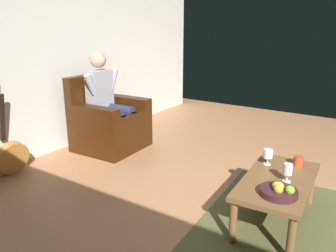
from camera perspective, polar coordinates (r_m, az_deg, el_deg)
ground_plane at (r=3.20m, az=19.09°, el=-14.77°), size 7.58×7.58×0.00m
wall_back at (r=4.50m, az=-20.63°, el=12.74°), size 6.72×0.06×2.76m
rug at (r=3.16m, az=17.49°, el=-14.97°), size 1.79×1.21×0.01m
armchair at (r=4.61m, az=-10.04°, el=0.42°), size 0.85×0.81×0.98m
person_seated at (r=4.52m, az=-10.21°, el=4.69°), size 0.62×0.62×1.29m
coffee_table at (r=2.99m, az=18.07°, el=-9.47°), size 1.06×0.58×0.40m
guitar at (r=4.18m, az=-25.03°, el=-4.36°), size 0.37×0.25×1.05m
wine_glass_near at (r=2.90m, az=19.53°, el=-7.06°), size 0.07×0.07×0.16m
wine_glass_far at (r=3.19m, az=16.57°, el=-4.63°), size 0.09×0.09×0.15m
fruit_bowl at (r=2.68m, az=18.31°, el=-10.42°), size 0.28×0.28×0.11m
candle_jar at (r=3.27m, az=21.13°, el=-5.56°), size 0.08×0.08×0.09m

